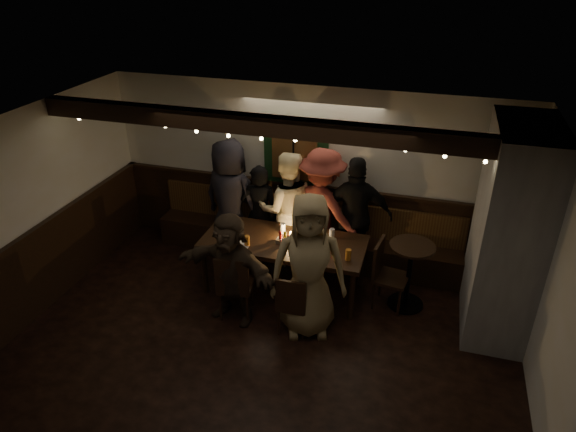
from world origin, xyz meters
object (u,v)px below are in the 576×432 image
(person_d, at_px, (322,210))
(person_g, at_px, (308,267))
(dining_table, at_px, (284,245))
(chair_end, at_px, (385,270))
(person_a, at_px, (230,199))
(person_e, at_px, (355,217))
(person_f, at_px, (231,268))
(person_b, at_px, (260,214))
(chair_near_right, at_px, (292,302))
(chair_near_left, at_px, (234,283))
(person_c, at_px, (287,209))
(high_top, at_px, (410,268))

(person_d, height_order, person_g, person_g)
(person_d, bearing_deg, dining_table, 88.35)
(chair_end, relative_size, person_a, 0.51)
(person_d, relative_size, person_e, 1.04)
(dining_table, height_order, person_e, person_e)
(chair_end, bearing_deg, person_a, 165.07)
(person_f, bearing_deg, person_b, 107.37)
(person_f, relative_size, person_g, 0.80)
(dining_table, bearing_deg, chair_near_right, -66.68)
(chair_near_left, xyz_separation_m, person_d, (0.76, 1.53, 0.39))
(dining_table, distance_m, person_a, 1.27)
(chair_near_left, bearing_deg, person_b, 96.09)
(dining_table, xyz_separation_m, person_g, (0.52, -0.72, 0.21))
(chair_end, distance_m, person_c, 1.70)
(person_d, xyz_separation_m, person_g, (0.18, -1.48, 0.01))
(dining_table, relative_size, person_c, 1.25)
(high_top, bearing_deg, chair_near_right, -143.13)
(high_top, xyz_separation_m, person_e, (-0.84, 0.64, 0.30))
(high_top, distance_m, person_b, 2.31)
(dining_table, bearing_deg, person_b, 130.39)
(chair_near_left, distance_m, chair_end, 1.96)
(chair_near_left, distance_m, person_a, 1.65)
(chair_end, relative_size, person_b, 0.61)
(chair_near_left, height_order, high_top, chair_near_left)
(chair_near_right, xyz_separation_m, person_c, (-0.53, 1.57, 0.41))
(chair_near_right, height_order, person_c, person_c)
(chair_near_right, xyz_separation_m, person_a, (-1.41, 1.55, 0.46))
(dining_table, relative_size, person_f, 1.46)
(person_a, relative_size, person_g, 1.00)
(chair_end, relative_size, person_c, 0.53)
(person_g, bearing_deg, chair_near_left, 165.24)
(dining_table, height_order, person_a, person_a)
(person_e, bearing_deg, person_c, -9.14)
(dining_table, distance_m, person_g, 0.92)
(person_c, bearing_deg, chair_near_left, 61.15)
(chair_end, distance_m, high_top, 0.32)
(person_a, distance_m, person_g, 2.12)
(person_f, bearing_deg, person_c, 91.90)
(person_b, height_order, person_f, person_b)
(person_e, height_order, person_g, person_g)
(person_f, bearing_deg, person_g, 15.51)
(person_c, relative_size, person_e, 0.99)
(person_d, xyz_separation_m, person_f, (-0.79, -1.53, -0.17))
(person_d, height_order, person_f, person_d)
(chair_end, xyz_separation_m, person_e, (-0.53, 0.70, 0.36))
(person_d, bearing_deg, person_g, 119.66)
(person_a, height_order, person_e, person_a)
(chair_near_right, relative_size, person_g, 0.45)
(person_f, bearing_deg, chair_near_right, 6.90)
(person_c, relative_size, person_d, 0.95)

